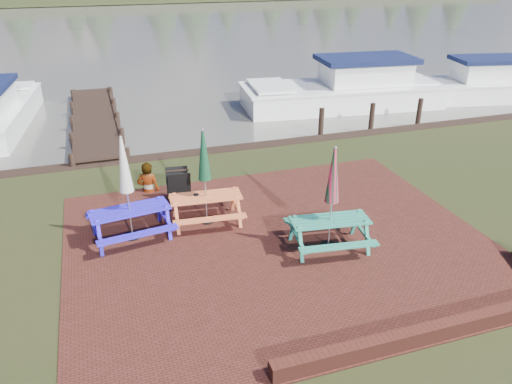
{
  "coord_description": "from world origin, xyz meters",
  "views": [
    {
      "loc": [
        -3.4,
        -7.71,
        5.72
      ],
      "look_at": [
        -0.32,
        1.65,
        1.0
      ],
      "focal_mm": 35.0,
      "sensor_mm": 36.0,
      "label": 1
    }
  ],
  "objects": [
    {
      "name": "picnic_table_blue",
      "position": [
        -3.02,
        2.23,
        0.83
      ],
      "size": [
        1.9,
        1.74,
        2.37
      ],
      "rotation": [
        0.0,
        0.0,
        0.14
      ],
      "color": "#2C1DDA",
      "rests_on": "ground"
    },
    {
      "name": "brick_wall",
      "position": [
        2.15,
        -2.42,
        0.15
      ],
      "size": [
        6.21,
        1.79,
        0.3
      ],
      "color": "#4C1E16",
      "rests_on": "ground"
    },
    {
      "name": "jetty",
      "position": [
        -3.5,
        11.28,
        0.11
      ],
      "size": [
        1.76,
        9.08,
        1.0
      ],
      "color": "black",
      "rests_on": "ground"
    },
    {
      "name": "chalkboard",
      "position": [
        -1.71,
        3.65,
        0.46
      ],
      "size": [
        0.57,
        0.58,
        0.89
      ],
      "rotation": [
        0.0,
        0.0,
        -0.11
      ],
      "color": "black",
      "rests_on": "ground"
    },
    {
      "name": "boat_near",
      "position": [
        6.72,
        10.88,
        0.48
      ],
      "size": [
        8.63,
        3.75,
        2.27
      ],
      "rotation": [
        0.0,
        0.0,
        1.47
      ],
      "color": "white",
      "rests_on": "ground"
    },
    {
      "name": "ground",
      "position": [
        0.0,
        0.0,
        0.0
      ],
      "size": [
        120.0,
        120.0,
        0.0
      ],
      "primitive_type": "plane",
      "color": "black",
      "rests_on": "ground"
    },
    {
      "name": "picnic_table_red",
      "position": [
        -1.29,
        2.43,
        0.8
      ],
      "size": [
        1.75,
        1.59,
        2.27
      ],
      "rotation": [
        0.0,
        0.0,
        -0.08
      ],
      "color": "#DC6938",
      "rests_on": "ground"
    },
    {
      "name": "person",
      "position": [
        -2.37,
        4.54,
        0.82
      ],
      "size": [
        0.71,
        0.6,
        1.65
      ],
      "primitive_type": "imported",
      "rotation": [
        0.0,
        0.0,
        2.73
      ],
      "color": "gray",
      "rests_on": "ground"
    },
    {
      "name": "boat_far",
      "position": [
        12.53,
        10.14,
        0.41
      ],
      "size": [
        6.83,
        3.52,
        2.03
      ],
      "rotation": [
        0.0,
        0.0,
        1.38
      ],
      "color": "white",
      "rests_on": "ground"
    },
    {
      "name": "paving",
      "position": [
        0.0,
        1.0,
        0.01
      ],
      "size": [
        9.0,
        7.5,
        0.02
      ],
      "primitive_type": "cube",
      "color": "#3D1A13",
      "rests_on": "ground"
    },
    {
      "name": "picnic_table_teal",
      "position": [
        0.93,
        0.5,
        0.8
      ],
      "size": [
        1.83,
        1.67,
        2.3
      ],
      "rotation": [
        0.0,
        0.0,
        -0.13
      ],
      "color": "#28836B",
      "rests_on": "ground"
    },
    {
      "name": "water",
      "position": [
        0.0,
        37.0,
        0.0
      ],
      "size": [
        120.0,
        60.0,
        0.02
      ],
      "primitive_type": "cube",
      "color": "#48453E",
      "rests_on": "ground"
    }
  ]
}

